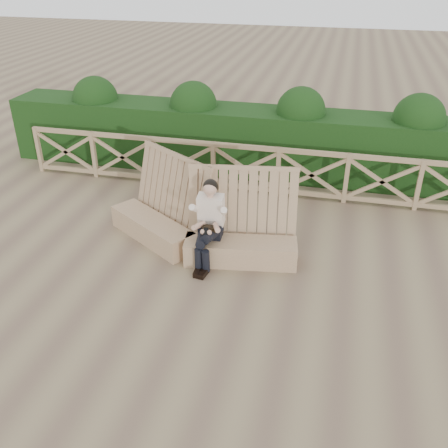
# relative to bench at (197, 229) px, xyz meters

# --- Properties ---
(ground) EXTENTS (60.00, 60.00, 0.00)m
(ground) POSITION_rel_bench_xyz_m (0.35, -1.01, -0.39)
(ground) COLOR brown
(ground) RESTS_ON ground
(bench) EXTENTS (3.64, 1.69, 1.55)m
(bench) POSITION_rel_bench_xyz_m (0.00, 0.00, 0.00)
(bench) COLOR #947554
(bench) RESTS_ON ground
(woman) EXTENTS (0.45, 0.94, 1.47)m
(woman) POSITION_rel_bench_xyz_m (0.32, -0.31, 0.38)
(woman) COLOR black
(woman) RESTS_ON ground
(guardrail) EXTENTS (10.10, 0.09, 1.10)m
(guardrail) POSITION_rel_bench_xyz_m (0.35, 2.49, 0.17)
(guardrail) COLOR #957457
(guardrail) RESTS_ON ground
(hedge) EXTENTS (12.00, 1.20, 1.50)m
(hedge) POSITION_rel_bench_xyz_m (0.35, 3.69, 0.36)
(hedge) COLOR black
(hedge) RESTS_ON ground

